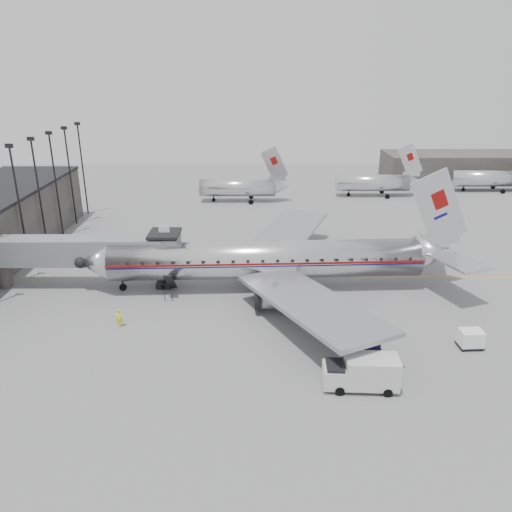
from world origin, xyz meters
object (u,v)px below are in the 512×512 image
(airliner, at_px, (273,259))
(service_van, at_px, (362,372))
(baggage_cart_navy, at_px, (369,339))
(ramp_worker, at_px, (120,318))
(baggage_cart_white, at_px, (471,339))

(airliner, xyz_separation_m, service_van, (6.16, -19.03, -2.00))
(service_van, bearing_deg, baggage_cart_navy, 75.64)
(airliner, bearing_deg, baggage_cart_navy, -60.70)
(ramp_worker, bearing_deg, service_van, -36.75)
(airliner, xyz_separation_m, baggage_cart_white, (17.18, -13.04, -2.55))
(ramp_worker, bearing_deg, baggage_cart_white, -18.71)
(airliner, bearing_deg, ramp_worker, -151.63)
(airliner, height_order, baggage_cart_white, airliner)
(airliner, distance_m, baggage_cart_navy, 15.54)
(service_van, relative_size, baggage_cart_white, 2.70)
(baggage_cart_white, distance_m, ramp_worker, 32.62)
(airliner, relative_size, baggage_cart_navy, 21.71)
(service_van, distance_m, baggage_cart_navy, 6.31)
(baggage_cart_navy, xyz_separation_m, ramp_worker, (-23.23, 4.00, 0.09))
(airliner, xyz_separation_m, baggage_cart_navy, (8.05, -13.04, -2.61))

